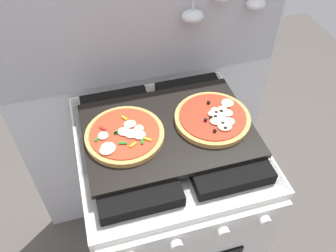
{
  "coord_description": "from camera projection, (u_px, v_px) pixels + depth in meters",
  "views": [
    {
      "loc": [
        -0.21,
        -0.75,
        1.73
      ],
      "look_at": [
        0.0,
        0.0,
        0.93
      ],
      "focal_mm": 37.62,
      "sensor_mm": 36.0,
      "label": 1
    }
  ],
  "objects": [
    {
      "name": "pizza_left",
      "position": [
        125.0,
        136.0,
        1.09
      ],
      "size": [
        0.25,
        0.25,
        0.03
      ],
      "color": "tan",
      "rests_on": "baking_tray"
    },
    {
      "name": "pizza_right",
      "position": [
        213.0,
        118.0,
        1.14
      ],
      "size": [
        0.25,
        0.25,
        0.03
      ],
      "color": "tan",
      "rests_on": "baking_tray"
    },
    {
      "name": "kitchen_backsplash",
      "position": [
        147.0,
        93.0,
        1.44
      ],
      "size": [
        1.1,
        0.09,
        1.55
      ],
      "color": "silver",
      "rests_on": "ground_plane"
    },
    {
      "name": "stove",
      "position": [
        168.0,
        206.0,
        1.46
      ],
      "size": [
        0.6,
        0.64,
        0.9
      ],
      "color": "white",
      "rests_on": "ground_plane"
    },
    {
      "name": "baking_tray",
      "position": [
        168.0,
        130.0,
        1.13
      ],
      "size": [
        0.54,
        0.38,
        0.02
      ],
      "primitive_type": "cube",
      "color": "black",
      "rests_on": "stove"
    }
  ]
}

